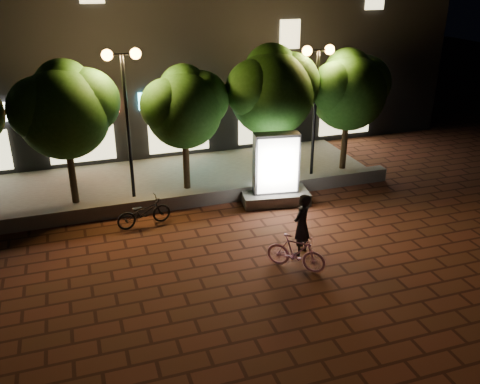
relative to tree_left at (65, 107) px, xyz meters
name	(u,v)px	position (x,y,z in m)	size (l,w,h in m)	color
ground	(214,264)	(3.45, -5.46, -3.44)	(80.00, 80.00, 0.00)	#53261A
retaining_wall	(182,200)	(3.45, -1.46, -3.19)	(16.00, 0.45, 0.50)	slate
sidewalk	(168,180)	(3.45, 1.04, -3.40)	(16.00, 5.00, 0.08)	slate
building_block	(135,29)	(3.44, 7.53, 1.55)	(28.00, 8.12, 11.30)	black
tree_left	(65,107)	(0.00, 0.00, 0.00)	(3.60, 3.00, 4.89)	#312113
tree_mid	(185,105)	(4.00, 0.00, -0.23)	(3.24, 2.70, 4.50)	#312113
tree_right	(273,88)	(7.30, 0.00, 0.12)	(3.72, 3.10, 5.07)	#312113
tree_far_right	(349,88)	(10.50, 0.00, -0.08)	(3.48, 2.90, 4.76)	#312113
street_lamp_left	(124,87)	(1.95, -0.26, 0.58)	(1.26, 0.36, 5.18)	black
street_lamp_right	(317,78)	(8.95, -0.26, 0.45)	(1.26, 0.36, 4.98)	black
ad_kiosk	(276,175)	(6.65, -2.11, -2.43)	(2.47, 1.49, 2.53)	slate
scooter_pink	(296,252)	(5.53, -6.38, -2.94)	(0.47, 1.67, 1.01)	#E996D1
rider	(302,225)	(6.00, -5.67, -2.51)	(0.68, 0.45, 1.86)	black
scooter_parked	(144,212)	(1.98, -2.46, -2.98)	(0.62, 1.77, 0.93)	black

